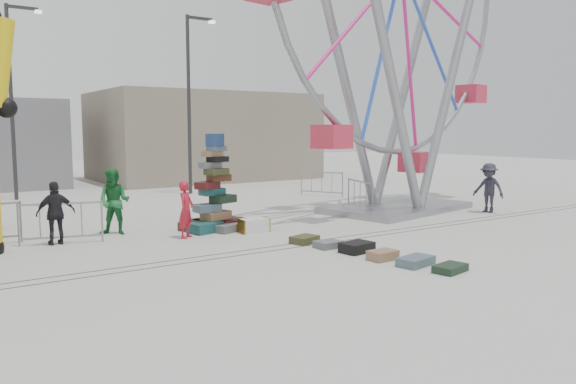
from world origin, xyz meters
TOP-DOWN VIEW (x-y plane):
  - ground at (0.00, 0.00)m, footprint 90.00×90.00m
  - track_line_near at (0.00, 0.60)m, footprint 40.00×0.04m
  - track_line_far at (0.00, 1.00)m, footprint 40.00×0.04m
  - building_right at (7.00, 20.00)m, footprint 12.00×8.00m
  - lamp_post_right at (3.09, 13.00)m, footprint 1.41×0.25m
  - lamp_post_left at (-3.91, 15.00)m, footprint 1.41×0.25m
  - suitcase_tower at (-0.24, 4.05)m, footprint 2.03×1.79m
  - ferris_wheel at (7.00, 3.86)m, footprint 12.86×4.14m
  - steamer_trunk at (0.49, 3.00)m, footprint 0.86×0.53m
  - row_case_0 at (0.80, 0.93)m, footprint 0.81×0.67m
  - row_case_1 at (0.95, 0.13)m, footprint 0.64×0.52m
  - row_case_2 at (1.20, -0.67)m, footprint 0.84×0.65m
  - row_case_3 at (1.17, -1.59)m, footprint 0.68×0.48m
  - row_case_4 at (1.40, -2.38)m, footprint 0.94×0.65m
  - row_case_5 at (1.58, -3.18)m, footprint 0.83×0.59m
  - barricade_dummy_c at (-4.47, 4.33)m, footprint 1.95×0.63m
  - barricade_wheel_front at (5.95, 4.65)m, footprint 0.63×1.95m
  - barricade_wheel_back at (7.42, 8.89)m, footprint 1.01×1.82m
  - pedestrian_red at (-1.46, 3.30)m, footprint 0.67×0.65m
  - pedestrian_green at (-2.92, 4.89)m, footprint 1.15×1.11m
  - pedestrian_black at (-4.59, 4.33)m, footprint 0.96×0.40m
  - pedestrian_grey at (9.33, 1.66)m, footprint 0.81×1.22m

SIDE VIEW (x-z plane):
  - ground at x=0.00m, z-range 0.00..0.00m
  - track_line_near at x=0.00m, z-range 0.00..0.01m
  - track_line_far at x=0.00m, z-range 0.00..0.01m
  - row_case_5 at x=1.58m, z-range 0.00..0.16m
  - row_case_1 at x=0.95m, z-range 0.00..0.18m
  - row_case_0 at x=0.80m, z-range 0.00..0.19m
  - row_case_4 at x=1.40m, z-range 0.00..0.19m
  - row_case_3 at x=1.17m, z-range 0.00..0.22m
  - row_case_2 at x=1.20m, z-range 0.00..0.25m
  - steamer_trunk at x=0.49m, z-range 0.00..0.39m
  - barricade_dummy_c at x=-4.47m, z-range 0.00..1.10m
  - barricade_wheel_front at x=5.95m, z-range 0.00..1.10m
  - barricade_wheel_back at x=7.42m, z-range 0.00..1.10m
  - pedestrian_red at x=-1.46m, z-range 0.00..1.55m
  - suitcase_tower at x=-0.24m, z-range -0.62..2.20m
  - pedestrian_black at x=-4.59m, z-range 0.00..1.63m
  - pedestrian_grey at x=9.33m, z-range 0.00..1.75m
  - pedestrian_green at x=-2.92m, z-range 0.00..1.86m
  - building_right at x=7.00m, z-range 0.00..5.00m
  - lamp_post_right at x=3.09m, z-range 0.48..8.48m
  - lamp_post_left at x=-3.91m, z-range 0.48..8.48m
  - ferris_wheel at x=7.00m, z-range -0.12..15.02m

